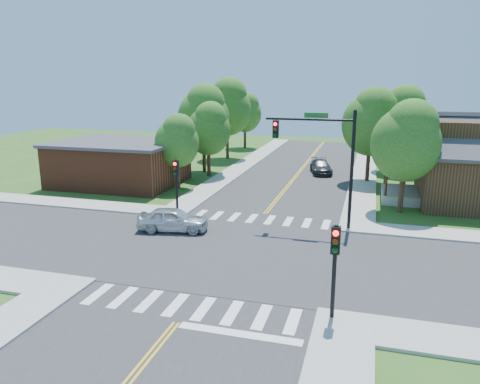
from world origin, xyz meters
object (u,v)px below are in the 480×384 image
(signal_pole_nw, at_px, (176,177))
(signal_pole_se, at_px, (335,255))
(signal_mast_ne, at_px, (324,150))
(car_dgrey, at_px, (321,167))
(car_silver, at_px, (173,220))

(signal_pole_nw, bearing_deg, signal_pole_se, -45.00)
(signal_mast_ne, bearing_deg, car_dgrey, 96.28)
(car_silver, bearing_deg, signal_pole_nw, 8.75)
(signal_pole_se, height_order, signal_pole_nw, same)
(signal_pole_se, xyz_separation_m, car_dgrey, (-3.52, 27.88, -2.03))
(car_dgrey, bearing_deg, signal_pole_se, -97.06)
(car_dgrey, bearing_deg, car_silver, -122.70)
(signal_pole_nw, height_order, car_dgrey, signal_pole_nw)
(signal_mast_ne, distance_m, car_silver, 9.90)
(car_silver, bearing_deg, car_dgrey, -28.83)
(signal_mast_ne, height_order, signal_pole_nw, signal_mast_ne)
(signal_pole_se, bearing_deg, car_silver, 141.37)
(car_silver, height_order, car_dgrey, car_silver)
(signal_mast_ne, bearing_deg, signal_pole_nw, -179.93)
(signal_pole_se, distance_m, car_silver, 13.10)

